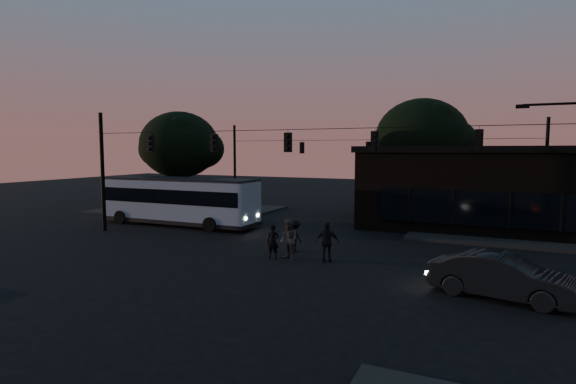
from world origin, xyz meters
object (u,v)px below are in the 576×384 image
at_px(pedestrian_b, 289,240).
at_px(pedestrian_d, 295,236).
at_px(car, 502,276).
at_px(pedestrian_a, 273,242).
at_px(pedestrian_c, 327,242).
at_px(building, 483,186).
at_px(bus, 178,199).

xyz_separation_m(pedestrian_b, pedestrian_d, (-0.43, 1.72, -0.15)).
bearing_deg(pedestrian_d, car, -166.50).
xyz_separation_m(pedestrian_a, pedestrian_b, (0.79, 0.08, 0.15)).
height_order(pedestrian_b, pedestrian_c, pedestrian_b).
distance_m(pedestrian_b, pedestrian_d, 1.78).
xyz_separation_m(pedestrian_c, pedestrian_d, (-2.22, 1.37, -0.13)).
bearing_deg(building, car, -86.24).
height_order(car, pedestrian_d, pedestrian_d).
bearing_deg(pedestrian_d, bus, 13.73).
xyz_separation_m(pedestrian_a, pedestrian_d, (0.36, 1.80, -0.00)).
relative_size(bus, pedestrian_c, 6.21).
bearing_deg(pedestrian_a, car, -20.57).
xyz_separation_m(car, pedestrian_c, (-7.27, 2.27, 0.15)).
bearing_deg(pedestrian_d, building, -90.00).
bearing_deg(bus, building, 23.19).
relative_size(bus, pedestrian_b, 6.05).
distance_m(bus, pedestrian_a, 11.76).
height_order(bus, car, bus).
bearing_deg(car, bus, 81.49).
xyz_separation_m(building, pedestrian_d, (-8.45, -12.30, -1.90)).
distance_m(building, car, 16.09).
relative_size(pedestrian_a, pedestrian_c, 0.87).
height_order(car, pedestrian_b, pedestrian_b).
bearing_deg(car, pedestrian_b, 90.41).
relative_size(car, pedestrian_c, 2.56).
bearing_deg(pedestrian_d, pedestrian_b, 138.54).
height_order(bus, pedestrian_a, bus).
bearing_deg(bus, pedestrian_d, -21.19).
relative_size(building, pedestrian_c, 8.25).
bearing_deg(pedestrian_b, bus, -174.98).
bearing_deg(bus, pedestrian_b, -27.96).
bearing_deg(building, pedestrian_c, -114.48).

